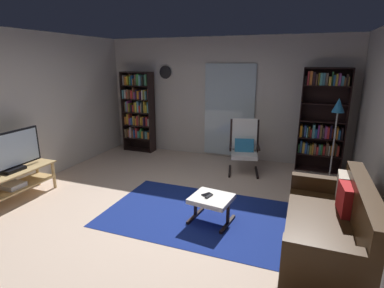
{
  "coord_description": "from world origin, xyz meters",
  "views": [
    {
      "loc": [
        1.7,
        -3.5,
        2.1
      ],
      "look_at": [
        0.01,
        0.99,
        0.77
      ],
      "focal_mm": 28.03,
      "sensor_mm": 36.0,
      "label": 1
    }
  ],
  "objects_px": {
    "bookshelf_near_tv": "(138,109)",
    "cell_phone": "(207,194)",
    "wall_clock": "(165,72)",
    "lounge_armchair": "(244,145)",
    "tv_stand": "(15,181)",
    "tv_remote": "(209,196)",
    "floor_lamp_by_shelf": "(337,116)",
    "television": "(10,153)",
    "ottoman": "(211,201)",
    "bookshelf_near_sofa": "(322,120)",
    "leather_sofa": "(332,228)"
  },
  "relations": [
    {
      "from": "bookshelf_near_sofa",
      "to": "tv_remote",
      "type": "height_order",
      "value": "bookshelf_near_sofa"
    },
    {
      "from": "tv_stand",
      "to": "wall_clock",
      "type": "distance_m",
      "value": 3.77
    },
    {
      "from": "bookshelf_near_sofa",
      "to": "wall_clock",
      "type": "xyz_separation_m",
      "value": [
        -3.37,
        0.17,
        0.84
      ]
    },
    {
      "from": "bookshelf_near_tv",
      "to": "lounge_armchair",
      "type": "distance_m",
      "value": 2.74
    },
    {
      "from": "bookshelf_near_tv",
      "to": "television",
      "type": "bearing_deg",
      "value": -97.3
    },
    {
      "from": "lounge_armchair",
      "to": "tv_stand",
      "type": "bearing_deg",
      "value": -140.15
    },
    {
      "from": "bookshelf_near_sofa",
      "to": "floor_lamp_by_shelf",
      "type": "relative_size",
      "value": 1.3
    },
    {
      "from": "ottoman",
      "to": "floor_lamp_by_shelf",
      "type": "xyz_separation_m",
      "value": [
        1.55,
        1.81,
        0.94
      ]
    },
    {
      "from": "tv_remote",
      "to": "floor_lamp_by_shelf",
      "type": "relative_size",
      "value": 0.09
    },
    {
      "from": "bookshelf_near_sofa",
      "to": "cell_phone",
      "type": "distance_m",
      "value": 3.07
    },
    {
      "from": "television",
      "to": "cell_phone",
      "type": "height_order",
      "value": "television"
    },
    {
      "from": "ottoman",
      "to": "floor_lamp_by_shelf",
      "type": "bearing_deg",
      "value": 49.31
    },
    {
      "from": "tv_stand",
      "to": "wall_clock",
      "type": "xyz_separation_m",
      "value": [
        1.03,
        3.28,
        1.53
      ]
    },
    {
      "from": "television",
      "to": "tv_remote",
      "type": "bearing_deg",
      "value": 8.36
    },
    {
      "from": "bookshelf_near_tv",
      "to": "cell_phone",
      "type": "distance_m",
      "value": 3.68
    },
    {
      "from": "leather_sofa",
      "to": "ottoman",
      "type": "bearing_deg",
      "value": 172.93
    },
    {
      "from": "bookshelf_near_tv",
      "to": "tv_remote",
      "type": "distance_m",
      "value": 3.75
    },
    {
      "from": "lounge_armchair",
      "to": "floor_lamp_by_shelf",
      "type": "bearing_deg",
      "value": -9.93
    },
    {
      "from": "television",
      "to": "leather_sofa",
      "type": "distance_m",
      "value": 4.5
    },
    {
      "from": "leather_sofa",
      "to": "cell_phone",
      "type": "relative_size",
      "value": 12.83
    },
    {
      "from": "tv_stand",
      "to": "bookshelf_near_tv",
      "type": "distance_m",
      "value": 3.18
    },
    {
      "from": "wall_clock",
      "to": "television",
      "type": "bearing_deg",
      "value": -107.39
    },
    {
      "from": "cell_phone",
      "to": "floor_lamp_by_shelf",
      "type": "height_order",
      "value": "floor_lamp_by_shelf"
    },
    {
      "from": "bookshelf_near_tv",
      "to": "floor_lamp_by_shelf",
      "type": "height_order",
      "value": "bookshelf_near_tv"
    },
    {
      "from": "cell_phone",
      "to": "ottoman",
      "type": "bearing_deg",
      "value": 12.47
    },
    {
      "from": "tv_stand",
      "to": "floor_lamp_by_shelf",
      "type": "distance_m",
      "value": 5.18
    },
    {
      "from": "tv_remote",
      "to": "bookshelf_near_sofa",
      "type": "bearing_deg",
      "value": 77.3
    },
    {
      "from": "bookshelf_near_tv",
      "to": "floor_lamp_by_shelf",
      "type": "relative_size",
      "value": 1.22
    },
    {
      "from": "tv_remote",
      "to": "leather_sofa",
      "type": "bearing_deg",
      "value": 8.86
    },
    {
      "from": "wall_clock",
      "to": "lounge_armchair",
      "type": "bearing_deg",
      "value": -20.5
    },
    {
      "from": "floor_lamp_by_shelf",
      "to": "wall_clock",
      "type": "bearing_deg",
      "value": 163.94
    },
    {
      "from": "television",
      "to": "bookshelf_near_tv",
      "type": "bearing_deg",
      "value": 82.7
    },
    {
      "from": "tv_stand",
      "to": "lounge_armchair",
      "type": "bearing_deg",
      "value": 39.85
    },
    {
      "from": "leather_sofa",
      "to": "tv_remote",
      "type": "distance_m",
      "value": 1.5
    },
    {
      "from": "leather_sofa",
      "to": "floor_lamp_by_shelf",
      "type": "bearing_deg",
      "value": 87.24
    },
    {
      "from": "bookshelf_near_tv",
      "to": "tv_remote",
      "type": "height_order",
      "value": "bookshelf_near_tv"
    },
    {
      "from": "bookshelf_near_tv",
      "to": "leather_sofa",
      "type": "height_order",
      "value": "bookshelf_near_tv"
    },
    {
      "from": "bookshelf_near_tv",
      "to": "lounge_armchair",
      "type": "xyz_separation_m",
      "value": [
        2.64,
        -0.55,
        -0.47
      ]
    },
    {
      "from": "tv_stand",
      "to": "ottoman",
      "type": "relative_size",
      "value": 2.16
    },
    {
      "from": "bookshelf_near_tv",
      "to": "lounge_armchair",
      "type": "bearing_deg",
      "value": -11.69
    },
    {
      "from": "tv_stand",
      "to": "tv_remote",
      "type": "xyz_separation_m",
      "value": [
        2.98,
        0.45,
        0.05
      ]
    },
    {
      "from": "leather_sofa",
      "to": "wall_clock",
      "type": "height_order",
      "value": "wall_clock"
    },
    {
      "from": "tv_stand",
      "to": "tv_remote",
      "type": "bearing_deg",
      "value": 8.5
    },
    {
      "from": "bookshelf_near_sofa",
      "to": "tv_remote",
      "type": "bearing_deg",
      "value": -117.93
    },
    {
      "from": "lounge_armchair",
      "to": "ottoman",
      "type": "distance_m",
      "value": 2.09
    },
    {
      "from": "bookshelf_near_tv",
      "to": "cell_phone",
      "type": "bearing_deg",
      "value": -45.52
    },
    {
      "from": "floor_lamp_by_shelf",
      "to": "cell_phone",
      "type": "bearing_deg",
      "value": -132.62
    },
    {
      "from": "ottoman",
      "to": "lounge_armchair",
      "type": "bearing_deg",
      "value": 89.44
    },
    {
      "from": "floor_lamp_by_shelf",
      "to": "wall_clock",
      "type": "relative_size",
      "value": 5.28
    },
    {
      "from": "television",
      "to": "tv_stand",
      "type": "bearing_deg",
      "value": -106.67
    }
  ]
}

